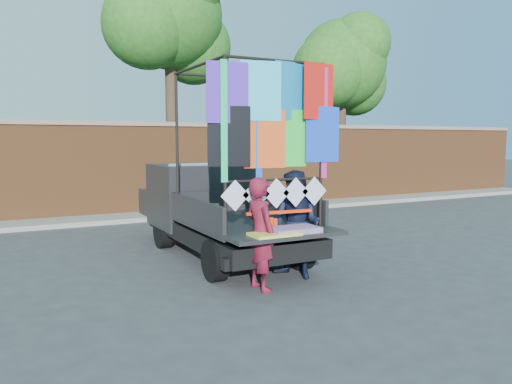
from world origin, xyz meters
name	(u,v)px	position (x,y,z in m)	size (l,w,h in m)	color
ground	(273,271)	(0.00, 0.00, 0.00)	(90.00, 90.00, 0.00)	#38383A
brick_wall	(152,168)	(0.00, 7.00, 1.33)	(30.00, 0.45, 2.61)	brown
curb	(160,215)	(0.00, 6.30, 0.06)	(30.00, 1.20, 0.12)	gray
tree_mid	(171,21)	(1.02, 8.12, 5.70)	(4.20, 3.30, 7.73)	#38281C
tree_right	(344,67)	(7.52, 8.12, 4.75)	(4.20, 3.30, 6.62)	#38281C
pickup_truck	(210,208)	(-0.30, 1.94, 0.82)	(2.06, 5.17, 3.25)	black
woman	(260,234)	(-0.65, -0.78, 0.80)	(0.58, 0.38, 1.60)	maroon
man	(297,225)	(0.14, -0.48, 0.82)	(0.80, 0.62, 1.65)	#151A34
streamer_bundle	(273,227)	(-0.37, -0.64, 0.86)	(1.03, 0.15, 0.71)	#FF340D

